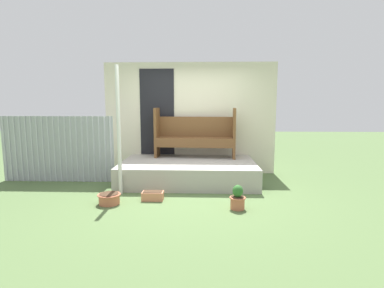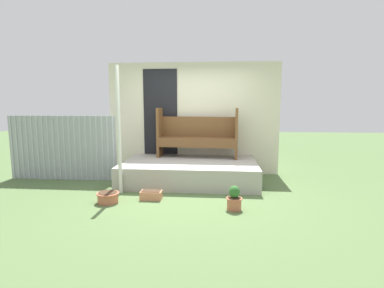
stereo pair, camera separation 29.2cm
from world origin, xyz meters
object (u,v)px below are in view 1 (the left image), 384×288
object	(u,v)px
bench	(195,133)
planter_box_rect	(153,196)
flower_pot_middle	(238,199)
support_post	(119,131)
flower_pot_left	(109,198)

from	to	relation	value
bench	planter_box_rect	world-z (taller)	bench
flower_pot_middle	planter_box_rect	distance (m)	1.48
bench	flower_pot_middle	size ratio (longest dim) A/B	4.67
bench	flower_pot_middle	world-z (taller)	bench
support_post	bench	xyz separation A→B (m)	(1.34, 1.42, -0.18)
support_post	flower_pot_left	xyz separation A→B (m)	(-0.04, -0.56, -1.07)
bench	flower_pot_left	xyz separation A→B (m)	(-1.38, -1.98, -0.89)
support_post	planter_box_rect	world-z (taller)	support_post
flower_pot_left	flower_pot_middle	world-z (taller)	flower_pot_middle
bench	flower_pot_middle	bearing A→B (deg)	-67.49
planter_box_rect	flower_pot_middle	bearing A→B (deg)	-15.43
planter_box_rect	flower_pot_left	bearing A→B (deg)	-161.51
support_post	flower_pot_left	world-z (taller)	support_post
flower_pot_left	planter_box_rect	xyz separation A→B (m)	(0.69, 0.23, -0.02)
bench	planter_box_rect	bearing A→B (deg)	-107.83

